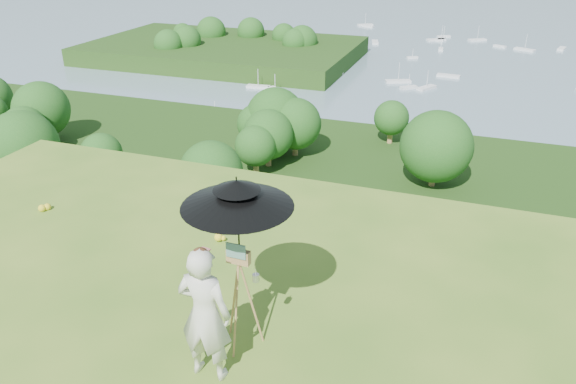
% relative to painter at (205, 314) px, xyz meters
% --- Properties ---
extents(forest_slope, '(140.00, 56.00, 22.00)m').
position_rel_painter_xyz_m(forest_slope, '(-0.32, 33.55, -29.84)').
color(forest_slope, '#1B3C10').
rests_on(forest_slope, bay_water).
extents(shoreline_tier, '(170.00, 28.00, 8.00)m').
position_rel_painter_xyz_m(shoreline_tier, '(-0.32, 73.55, -36.84)').
color(shoreline_tier, '#6B6655').
rests_on(shoreline_tier, bay_water).
extents(bay_water, '(700.00, 700.00, 0.00)m').
position_rel_painter_xyz_m(bay_water, '(-0.32, 238.55, -34.84)').
color(bay_water, '#6D8E9C').
rests_on(bay_water, ground).
extents(peninsula, '(90.00, 60.00, 12.00)m').
position_rel_painter_xyz_m(peninsula, '(-75.32, 153.55, -29.84)').
color(peninsula, '#1B3C10').
rests_on(peninsula, bay_water).
extents(slope_trees, '(110.00, 50.00, 6.00)m').
position_rel_painter_xyz_m(slope_trees, '(-0.32, 33.55, -15.84)').
color(slope_trees, '#185019').
rests_on(slope_trees, forest_slope).
extents(harbor_town, '(110.00, 22.00, 5.00)m').
position_rel_painter_xyz_m(harbor_town, '(-0.32, 73.55, -30.34)').
color(harbor_town, beige).
rests_on(harbor_town, shoreline_tier).
extents(moored_boats, '(140.00, 140.00, 0.70)m').
position_rel_painter_xyz_m(moored_boats, '(-12.82, 159.55, -34.49)').
color(moored_boats, white).
rests_on(moored_boats, bay_water).
extents(painter, '(0.62, 0.42, 1.69)m').
position_rel_painter_xyz_m(painter, '(0.00, 0.00, 0.00)').
color(painter, beige).
rests_on(painter, ground).
extents(field_easel, '(0.57, 0.57, 1.47)m').
position_rel_painter_xyz_m(field_easel, '(0.16, 0.59, -0.11)').
color(field_easel, olive).
rests_on(field_easel, ground).
extents(sun_umbrella, '(1.33, 1.33, 1.05)m').
position_rel_painter_xyz_m(sun_umbrella, '(0.16, 0.62, 0.89)').
color(sun_umbrella, black).
rests_on(sun_umbrella, field_easel).
extents(painter_cap, '(0.21, 0.25, 0.10)m').
position_rel_painter_xyz_m(painter_cap, '(0.00, 0.00, 0.80)').
color(painter_cap, '#C8716E').
rests_on(painter_cap, painter).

